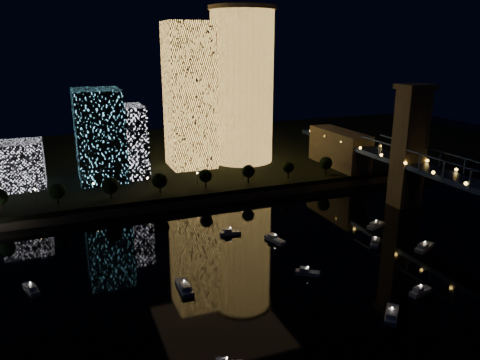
% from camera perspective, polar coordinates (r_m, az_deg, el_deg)
% --- Properties ---
extents(ground, '(520.00, 520.00, 0.00)m').
position_cam_1_polar(ground, '(135.50, 11.63, -12.89)').
color(ground, black).
rests_on(ground, ground).
extents(far_bank, '(420.00, 160.00, 5.00)m').
position_cam_1_polar(far_bank, '(273.77, -6.71, 2.96)').
color(far_bank, black).
rests_on(far_bank, ground).
extents(seawall, '(420.00, 6.00, 3.00)m').
position_cam_1_polar(seawall, '(202.33, -0.96, -2.06)').
color(seawall, '#6B5E4C').
rests_on(seawall, ground).
extents(tower_cylindrical, '(34.00, 34.00, 78.13)m').
position_cam_1_polar(tower_cylindrical, '(244.78, 0.25, 11.38)').
color(tower_cylindrical, '#FFBB51').
rests_on(tower_cylindrical, far_bank).
extents(tower_rectangular, '(22.14, 22.14, 70.45)m').
position_cam_1_polar(tower_rectangular, '(235.13, -6.16, 10.11)').
color(tower_rectangular, '#FFBB51').
rests_on(tower_rectangular, far_bank).
extents(midrise_blocks, '(93.39, 34.33, 41.00)m').
position_cam_1_polar(midrise_blocks, '(223.75, -19.81, 4.09)').
color(midrise_blocks, white).
rests_on(midrise_blocks, far_bank).
extents(motorboats, '(127.33, 70.49, 2.78)m').
position_cam_1_polar(motorboats, '(144.11, 7.46, -10.44)').
color(motorboats, silver).
rests_on(motorboats, ground).
extents(esplanade_trees, '(165.94, 6.85, 8.93)m').
position_cam_1_polar(esplanade_trees, '(196.92, -10.40, -0.12)').
color(esplanade_trees, black).
rests_on(esplanade_trees, far_bank).
extents(street_lamps, '(132.70, 0.70, 5.65)m').
position_cam_1_polar(street_lamps, '(202.70, -11.21, -0.12)').
color(street_lamps, black).
rests_on(street_lamps, far_bank).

